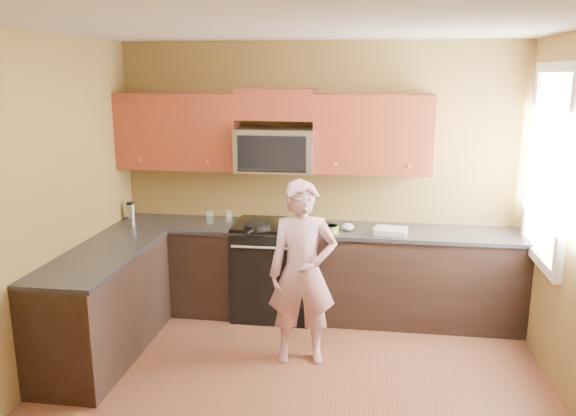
% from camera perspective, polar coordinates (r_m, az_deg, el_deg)
% --- Properties ---
extents(floor, '(4.00, 4.00, 0.00)m').
position_cam_1_polar(floor, '(4.43, 0.13, -19.40)').
color(floor, brown).
rests_on(floor, ground).
extents(ceiling, '(4.00, 4.00, 0.00)m').
position_cam_1_polar(ceiling, '(3.74, 0.15, 18.01)').
color(ceiling, white).
rests_on(ceiling, ground).
extents(wall_back, '(4.00, 0.00, 4.00)m').
position_cam_1_polar(wall_back, '(5.81, 2.96, 2.95)').
color(wall_back, brown).
rests_on(wall_back, ground).
extents(wall_front, '(4.00, 0.00, 4.00)m').
position_cam_1_polar(wall_front, '(2.06, -8.24, -17.43)').
color(wall_front, brown).
rests_on(wall_front, ground).
extents(wall_left, '(0.00, 4.00, 4.00)m').
position_cam_1_polar(wall_left, '(4.59, -25.40, -1.14)').
color(wall_left, brown).
rests_on(wall_left, ground).
extents(cabinet_back_run, '(4.00, 0.60, 0.88)m').
position_cam_1_polar(cabinet_back_run, '(5.76, 2.57, -6.53)').
color(cabinet_back_run, black).
rests_on(cabinet_back_run, floor).
extents(cabinet_left_run, '(0.60, 1.60, 0.88)m').
position_cam_1_polar(cabinet_left_run, '(5.21, -17.95, -9.37)').
color(cabinet_left_run, black).
rests_on(cabinet_left_run, floor).
extents(countertop_back, '(4.00, 0.62, 0.04)m').
position_cam_1_polar(countertop_back, '(5.61, 2.60, -2.14)').
color(countertop_back, black).
rests_on(countertop_back, cabinet_back_run).
extents(countertop_left, '(0.62, 1.60, 0.04)m').
position_cam_1_polar(countertop_left, '(5.06, -18.22, -4.56)').
color(countertop_left, black).
rests_on(countertop_left, cabinet_left_run).
extents(stove, '(0.76, 0.65, 0.95)m').
position_cam_1_polar(stove, '(5.77, -1.43, -6.10)').
color(stove, black).
rests_on(stove, floor).
extents(microwave, '(0.76, 0.40, 0.42)m').
position_cam_1_polar(microwave, '(5.65, -1.27, 3.70)').
color(microwave, silver).
rests_on(microwave, wall_back).
extents(upper_cab_left, '(1.22, 0.33, 0.75)m').
position_cam_1_polar(upper_cab_left, '(5.92, -10.73, 3.93)').
color(upper_cab_left, maroon).
rests_on(upper_cab_left, wall_back).
extents(upper_cab_right, '(1.12, 0.33, 0.75)m').
position_cam_1_polar(upper_cab_right, '(5.60, 8.33, 3.49)').
color(upper_cab_right, maroon).
rests_on(upper_cab_right, wall_back).
extents(upper_cab_over_mw, '(0.76, 0.33, 0.30)m').
position_cam_1_polar(upper_cab_over_mw, '(5.61, -1.25, 10.32)').
color(upper_cab_over_mw, maroon).
rests_on(upper_cab_over_mw, wall_back).
extents(window, '(0.06, 1.06, 1.66)m').
position_cam_1_polar(window, '(5.15, 24.63, 3.80)').
color(window, white).
rests_on(window, wall_right).
extents(woman, '(0.62, 0.45, 1.56)m').
position_cam_1_polar(woman, '(4.77, 1.46, -6.49)').
color(woman, '#D06886').
rests_on(woman, floor).
extents(frying_pan, '(0.29, 0.46, 0.06)m').
position_cam_1_polar(frying_pan, '(5.41, -3.16, -2.17)').
color(frying_pan, black).
rests_on(frying_pan, stove).
extents(butter_tub, '(0.16, 0.16, 0.09)m').
position_cam_1_polar(butter_tub, '(5.43, 4.40, -2.47)').
color(butter_tub, gold).
rests_on(butter_tub, countertop_back).
extents(toast_slice, '(0.12, 0.12, 0.01)m').
position_cam_1_polar(toast_slice, '(5.58, 9.03, -2.07)').
color(toast_slice, '#B27F47').
rests_on(toast_slice, countertop_back).
extents(napkin_a, '(0.14, 0.15, 0.06)m').
position_cam_1_polar(napkin_a, '(5.36, 3.11, -2.33)').
color(napkin_a, silver).
rests_on(napkin_a, countertop_back).
extents(napkin_b, '(0.14, 0.15, 0.07)m').
position_cam_1_polar(napkin_b, '(5.52, 5.97, -1.89)').
color(napkin_b, silver).
rests_on(napkin_b, countertop_back).
extents(dish_towel, '(0.33, 0.28, 0.05)m').
position_cam_1_polar(dish_towel, '(5.47, 10.22, -2.25)').
color(dish_towel, silver).
rests_on(dish_towel, countertop_back).
extents(travel_mug, '(0.11, 0.11, 0.18)m').
position_cam_1_polar(travel_mug, '(6.12, -15.34, -1.09)').
color(travel_mug, silver).
rests_on(travel_mug, countertop_back).
extents(glass_a, '(0.08, 0.08, 0.12)m').
position_cam_1_polar(glass_a, '(5.79, -7.79, -0.93)').
color(glass_a, silver).
rests_on(glass_a, countertop_back).
extents(glass_b, '(0.07, 0.07, 0.12)m').
position_cam_1_polar(glass_b, '(5.82, -5.90, -0.80)').
color(glass_b, silver).
rests_on(glass_b, countertop_back).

